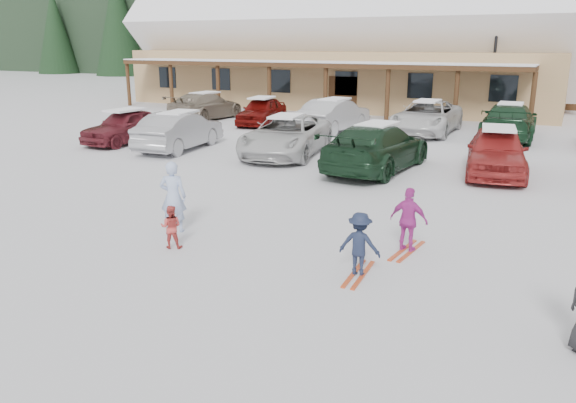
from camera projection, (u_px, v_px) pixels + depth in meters
The scene contains 21 objects.
ground at pixel (252, 261), 11.01m from camera, with size 160.00×160.00×0.00m, color silver.
day_lodge at pixel (343, 45), 37.87m from camera, with size 29.12×12.50×10.38m.
lamp_post at pixel (495, 52), 30.40m from camera, with size 0.50×0.25×6.47m.
conifer_0 at pixel (160, 23), 46.44m from camera, with size 4.40×4.40×10.20m.
conifer_2 at pixel (203, 16), 58.18m from camera, with size 5.28×5.28×12.24m.
adult_skier at pixel (173, 197), 12.54m from camera, with size 0.59×0.39×1.62m, color #AABEE9.
toddler_red at pixel (171, 227), 11.61m from camera, with size 0.44×0.35×0.91m, color #C43F3B.
child_navy at pixel (360, 244), 10.20m from camera, with size 0.77×0.45×1.20m, color #19223A.
skis_child_navy at pixel (358, 274), 10.36m from camera, with size 0.20×1.40×0.03m, color #C5421C.
child_magenta at pixel (409, 220), 11.33m from camera, with size 0.79×0.33×1.35m, color #B82F96.
skis_child_magenta at pixel (407, 251), 11.51m from camera, with size 0.20×1.40×0.03m, color #C5421C.
parked_car_0 at pixel (126, 126), 23.77m from camera, with size 1.67×4.15×1.41m, color maroon.
parked_car_1 at pixel (179, 131), 22.30m from camera, with size 1.58×4.54×1.50m, color #98999D.
parked_car_2 at pixel (286, 136), 21.17m from camera, with size 2.48×5.38×1.50m, color silver.
parked_car_3 at pixel (377, 147), 18.62m from camera, with size 2.19×5.39×1.56m, color #16311D.
parked_car_4 at pixel (497, 151), 17.99m from camera, with size 1.81×4.49×1.53m, color #A72A28.
parked_car_7 at pixel (206, 106), 31.04m from camera, with size 2.08×5.11×1.48m, color gray.
parked_car_8 at pixel (262, 111), 29.08m from camera, with size 1.66×4.13×1.41m, color #680C09.
parked_car_9 at pixel (334, 115), 26.89m from camera, with size 1.64×4.71×1.55m, color #AAABAF.
parked_car_10 at pixel (427, 117), 26.27m from camera, with size 2.54×5.51×1.53m, color silver.
parked_car_11 at pixel (509, 121), 24.69m from camera, with size 2.20×5.40×1.57m, color #183C23.
Camera 1 is at (5.22, -8.88, 4.13)m, focal length 35.00 mm.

